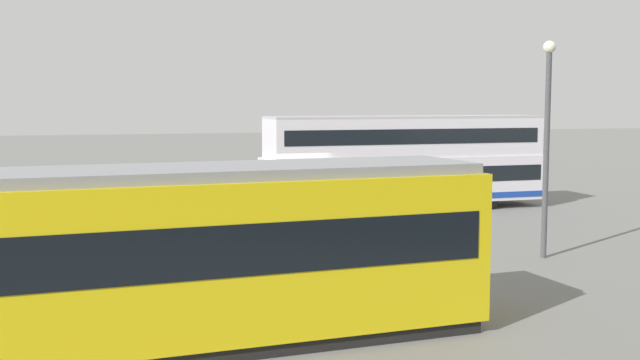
{
  "coord_description": "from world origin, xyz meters",
  "views": [
    {
      "loc": [
        7.82,
        28.42,
        4.47
      ],
      "look_at": [
        0.79,
        5.35,
        2.02
      ],
      "focal_mm": 43.61,
      "sensor_mm": 36.0,
      "label": 1
    }
  ],
  "objects_px": {
    "pedestrian_crossing": "(392,216)",
    "street_lamp": "(547,131)",
    "double_decker_bus": "(405,161)",
    "pedestrian_near_railing": "(274,210)",
    "info_sign": "(171,198)",
    "tram_yellow": "(99,260)"
  },
  "relations": [
    {
      "from": "pedestrian_crossing",
      "to": "double_decker_bus",
      "type": "bearing_deg",
      "value": -115.94
    },
    {
      "from": "tram_yellow",
      "to": "street_lamp",
      "type": "height_order",
      "value": "street_lamp"
    },
    {
      "from": "double_decker_bus",
      "to": "pedestrian_near_railing",
      "type": "distance_m",
      "value": 9.06
    },
    {
      "from": "tram_yellow",
      "to": "pedestrian_near_railing",
      "type": "height_order",
      "value": "tram_yellow"
    },
    {
      "from": "tram_yellow",
      "to": "info_sign",
      "type": "xyz_separation_m",
      "value": [
        -2.21,
        -8.94,
        -0.06
      ]
    },
    {
      "from": "info_sign",
      "to": "street_lamp",
      "type": "height_order",
      "value": "street_lamp"
    },
    {
      "from": "tram_yellow",
      "to": "pedestrian_crossing",
      "type": "distance_m",
      "value": 12.18
    },
    {
      "from": "double_decker_bus",
      "to": "pedestrian_crossing",
      "type": "height_order",
      "value": "double_decker_bus"
    },
    {
      "from": "street_lamp",
      "to": "tram_yellow",
      "type": "bearing_deg",
      "value": 22.9
    },
    {
      "from": "tram_yellow",
      "to": "info_sign",
      "type": "distance_m",
      "value": 9.21
    },
    {
      "from": "double_decker_bus",
      "to": "info_sign",
      "type": "xyz_separation_m",
      "value": [
        10.29,
        6.75,
        -0.34
      ]
    },
    {
      "from": "pedestrian_near_railing",
      "to": "info_sign",
      "type": "distance_m",
      "value": 3.55
    },
    {
      "from": "info_sign",
      "to": "tram_yellow",
      "type": "bearing_deg",
      "value": 76.14
    },
    {
      "from": "pedestrian_crossing",
      "to": "info_sign",
      "type": "relative_size",
      "value": 0.66
    },
    {
      "from": "pedestrian_crossing",
      "to": "street_lamp",
      "type": "relative_size",
      "value": 0.26
    },
    {
      "from": "pedestrian_crossing",
      "to": "street_lamp",
      "type": "distance_m",
      "value": 5.36
    },
    {
      "from": "tram_yellow",
      "to": "pedestrian_crossing",
      "type": "bearing_deg",
      "value": -137.04
    },
    {
      "from": "double_decker_bus",
      "to": "tram_yellow",
      "type": "relative_size",
      "value": 0.83
    },
    {
      "from": "double_decker_bus",
      "to": "info_sign",
      "type": "height_order",
      "value": "double_decker_bus"
    },
    {
      "from": "pedestrian_near_railing",
      "to": "double_decker_bus",
      "type": "bearing_deg",
      "value": -140.6
    },
    {
      "from": "double_decker_bus",
      "to": "street_lamp",
      "type": "relative_size",
      "value": 1.94
    },
    {
      "from": "tram_yellow",
      "to": "pedestrian_near_railing",
      "type": "xyz_separation_m",
      "value": [
        -5.54,
        -9.98,
        -0.7
      ]
    }
  ]
}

